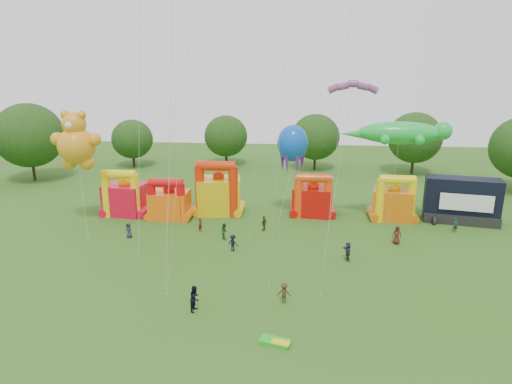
# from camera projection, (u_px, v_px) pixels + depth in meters

# --- Properties ---
(ground) EXTENTS (160.00, 160.00, 0.00)m
(ground) POSITION_uv_depth(u_px,v_px,m) (214.00, 357.00, 28.41)
(ground) COLOR #305417
(ground) RESTS_ON ground
(tree_ring) EXTENTS (120.62, 122.69, 12.07)m
(tree_ring) POSITION_uv_depth(u_px,v_px,m) (194.00, 260.00, 27.41)
(tree_ring) COLOR #352314
(tree_ring) RESTS_ON ground
(bouncy_castle_0) EXTENTS (5.04, 4.27, 5.81)m
(bouncy_castle_0) POSITION_uv_depth(u_px,v_px,m) (124.00, 197.00, 55.00)
(bouncy_castle_0) COLOR red
(bouncy_castle_0) RESTS_ON ground
(bouncy_castle_1) EXTENTS (4.42, 3.56, 5.10)m
(bouncy_castle_1) POSITION_uv_depth(u_px,v_px,m) (169.00, 202.00, 53.67)
(bouncy_castle_1) COLOR #F9620D
(bouncy_castle_1) RESTS_ON ground
(bouncy_castle_2) EXTENTS (5.73, 4.88, 6.79)m
(bouncy_castle_2) POSITION_uv_depth(u_px,v_px,m) (218.00, 193.00, 55.42)
(bouncy_castle_2) COLOR gold
(bouncy_castle_2) RESTS_ON ground
(bouncy_castle_3) EXTENTS (5.02, 4.27, 5.40)m
(bouncy_castle_3) POSITION_uv_depth(u_px,v_px,m) (313.00, 199.00, 54.82)
(bouncy_castle_3) COLOR #C00C09
(bouncy_castle_3) RESTS_ON ground
(bouncy_castle_4) EXTENTS (5.15, 4.44, 5.59)m
(bouncy_castle_4) POSITION_uv_depth(u_px,v_px,m) (393.00, 202.00, 53.34)
(bouncy_castle_4) COLOR #D7640B
(bouncy_castle_4) RESTS_ON ground
(stage_trailer) EXTENTS (8.57, 4.54, 5.22)m
(stage_trailer) POSITION_uv_depth(u_px,v_px,m) (462.00, 201.00, 52.43)
(stage_trailer) COLOR black
(stage_trailer) RESTS_ON ground
(teddy_bear_kite) EXTENTS (5.81, 7.25, 12.98)m
(teddy_bear_kite) POSITION_uv_depth(u_px,v_px,m) (80.00, 173.00, 49.73)
(teddy_bear_kite) COLOR orange
(teddy_bear_kite) RESTS_ON ground
(gecko_kite) EXTENTS (12.18, 4.03, 11.71)m
(gecko_kite) POSITION_uv_depth(u_px,v_px,m) (399.00, 142.00, 50.61)
(gecko_kite) COLOR green
(gecko_kite) RESTS_ON ground
(octopus_kite) EXTENTS (3.59, 7.42, 11.00)m
(octopus_kite) POSITION_uv_depth(u_px,v_px,m) (289.00, 170.00, 52.90)
(octopus_kite) COLOR blue
(octopus_kite) RESTS_ON ground
(parafoil_kites) EXTENTS (25.77, 15.90, 28.44)m
(parafoil_kites) POSITION_uv_depth(u_px,v_px,m) (224.00, 130.00, 42.27)
(parafoil_kites) COLOR red
(parafoil_kites) RESTS_ON ground
(diamond_kites) EXTENTS (16.55, 18.74, 40.36)m
(diamond_kites) POSITION_uv_depth(u_px,v_px,m) (249.00, 86.00, 38.43)
(diamond_kites) COLOR #C00937
(diamond_kites) RESTS_ON ground
(folded_kite_bundle) EXTENTS (2.20, 1.51, 0.31)m
(folded_kite_bundle) POSITION_uv_depth(u_px,v_px,m) (275.00, 342.00, 29.77)
(folded_kite_bundle) COLOR green
(folded_kite_bundle) RESTS_ON ground
(spectator_0) EXTENTS (0.92, 0.72, 1.65)m
(spectator_0) POSITION_uv_depth(u_px,v_px,m) (129.00, 230.00, 47.88)
(spectator_0) COLOR #24273C
(spectator_0) RESTS_ON ground
(spectator_1) EXTENTS (0.54, 0.65, 1.54)m
(spectator_1) POSITION_uv_depth(u_px,v_px,m) (200.00, 225.00, 49.77)
(spectator_1) COLOR #54181A
(spectator_1) RESTS_ON ground
(spectator_2) EXTENTS (0.88, 1.00, 1.74)m
(spectator_2) POSITION_uv_depth(u_px,v_px,m) (225.00, 231.00, 47.53)
(spectator_2) COLOR #1D4922
(spectator_2) RESTS_ON ground
(spectator_3) EXTENTS (1.23, 1.00, 1.66)m
(spectator_3) POSITION_uv_depth(u_px,v_px,m) (233.00, 243.00, 44.43)
(spectator_3) COLOR black
(spectator_3) RESTS_ON ground
(spectator_4) EXTENTS (0.80, 1.07, 1.69)m
(spectator_4) POSITION_uv_depth(u_px,v_px,m) (264.00, 223.00, 49.93)
(spectator_4) COLOR #443C1B
(spectator_4) RESTS_ON ground
(spectator_5) EXTENTS (0.90, 1.73, 1.78)m
(spectator_5) POSITION_uv_depth(u_px,v_px,m) (348.00, 251.00, 42.30)
(spectator_5) COLOR #2F2945
(spectator_5) RESTS_ON ground
(spectator_6) EXTENTS (1.03, 0.76, 1.93)m
(spectator_6) POSITION_uv_depth(u_px,v_px,m) (397.00, 235.00, 46.17)
(spectator_6) COLOR #4C1D15
(spectator_6) RESTS_ON ground
(spectator_7) EXTENTS (0.69, 0.58, 1.62)m
(spectator_7) POSITION_uv_depth(u_px,v_px,m) (455.00, 225.00, 49.47)
(spectator_7) COLOR #153626
(spectator_7) RESTS_ON ground
(spectator_8) EXTENTS (0.91, 1.08, 1.98)m
(spectator_8) POSITION_uv_depth(u_px,v_px,m) (195.00, 298.00, 33.58)
(spectator_8) COLOR black
(spectator_8) RESTS_ON ground
(spectator_9) EXTENTS (1.11, 0.70, 1.64)m
(spectator_9) POSITION_uv_depth(u_px,v_px,m) (284.00, 293.00, 34.74)
(spectator_9) COLOR #3F2C19
(spectator_9) RESTS_ON ground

